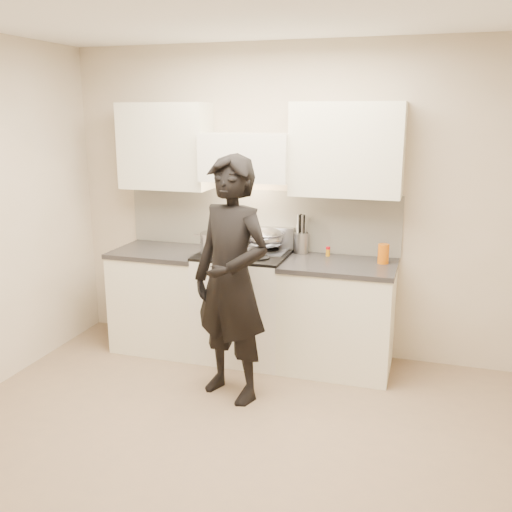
# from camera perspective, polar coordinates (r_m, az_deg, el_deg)

# --- Properties ---
(ground_plane) EXTENTS (4.00, 4.00, 0.00)m
(ground_plane) POSITION_cam_1_polar(r_m,az_deg,el_deg) (3.93, -3.69, -18.42)
(ground_plane) COLOR #876D51
(room_shell) EXTENTS (4.04, 3.54, 2.70)m
(room_shell) POSITION_cam_1_polar(r_m,az_deg,el_deg) (3.72, -2.87, 6.13)
(room_shell) COLOR beige
(room_shell) RESTS_ON ground
(stove) EXTENTS (0.76, 0.65, 0.96)m
(stove) POSITION_cam_1_polar(r_m,az_deg,el_deg) (5.03, -1.21, -4.87)
(stove) COLOR white
(stove) RESTS_ON ground
(counter_right) EXTENTS (0.92, 0.67, 0.92)m
(counter_right) POSITION_cam_1_polar(r_m,az_deg,el_deg) (4.86, 8.18, -5.92)
(counter_right) COLOR silver
(counter_right) RESTS_ON ground
(counter_left) EXTENTS (0.82, 0.67, 0.92)m
(counter_left) POSITION_cam_1_polar(r_m,az_deg,el_deg) (5.32, -9.23, -4.14)
(counter_left) COLOR silver
(counter_left) RESTS_ON ground
(wok) EXTENTS (0.37, 0.46, 0.30)m
(wok) POSITION_cam_1_polar(r_m,az_deg,el_deg) (4.96, 0.84, 1.85)
(wok) COLOR #9C9EAE
(wok) RESTS_ON stove
(stock_pot) EXTENTS (0.37, 0.32, 0.18)m
(stock_pot) POSITION_cam_1_polar(r_m,az_deg,el_deg) (4.82, -4.01, 1.32)
(stock_pot) COLOR #9C9EAE
(stock_pot) RESTS_ON stove
(utensil_crock) EXTENTS (0.13, 0.13, 0.34)m
(utensil_crock) POSITION_cam_1_polar(r_m,az_deg,el_deg) (4.99, 4.53, 1.48)
(utensil_crock) COLOR #9F9FA2
(utensil_crock) RESTS_ON counter_right
(spice_jar) EXTENTS (0.04, 0.04, 0.08)m
(spice_jar) POSITION_cam_1_polar(r_m,az_deg,el_deg) (4.92, 7.21, 0.46)
(spice_jar) COLOR orange
(spice_jar) RESTS_ON counter_right
(oil_glass) EXTENTS (0.09, 0.09, 0.16)m
(oil_glass) POSITION_cam_1_polar(r_m,az_deg,el_deg) (4.75, 12.62, 0.22)
(oil_glass) COLOR #C45A08
(oil_glass) RESTS_ON counter_right
(person) EXTENTS (0.79, 0.66, 1.84)m
(person) POSITION_cam_1_polar(r_m,az_deg,el_deg) (4.20, -2.47, -2.45)
(person) COLOR black
(person) RESTS_ON ground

